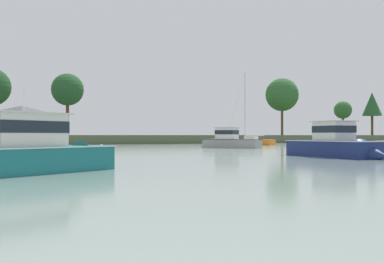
# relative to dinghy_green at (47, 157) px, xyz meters

# --- Properties ---
(far_shore_bank) EXTENTS (210.39, 52.10, 1.65)m
(far_shore_bank) POSITION_rel_dinghy_green_xyz_m (9.62, 70.74, 0.69)
(far_shore_bank) COLOR #4C563D
(far_shore_bank) RESTS_ON ground
(dinghy_green) EXTENTS (3.17, 3.21, 0.53)m
(dinghy_green) POSITION_rel_dinghy_green_xyz_m (0.00, 0.00, 0.00)
(dinghy_green) COLOR #236B3D
(dinghy_green) RESTS_ON ground
(sailboat_orange) EXTENTS (6.95, 8.44, 12.82)m
(sailboat_orange) POSITION_rel_dinghy_green_xyz_m (34.67, 31.37, 0.13)
(sailboat_orange) COLOR orange
(sailboat_orange) RESTS_ON ground
(cruiser_teal) EXTENTS (8.94, 6.49, 4.49)m
(cruiser_teal) POSITION_rel_dinghy_green_xyz_m (-1.21, -11.67, 0.48)
(cruiser_teal) COLOR #196B70
(cruiser_teal) RESTS_ON ground
(cruiser_grey) EXTENTS (6.64, 8.10, 4.58)m
(cruiser_grey) POSITION_rel_dinghy_green_xyz_m (23.35, 17.79, 0.47)
(cruiser_grey) COLOR gray
(cruiser_grey) RESTS_ON ground
(cruiser_navy) EXTENTS (2.85, 9.04, 4.90)m
(cruiser_navy) POSITION_rel_dinghy_green_xyz_m (19.85, -6.67, 0.44)
(cruiser_navy) COLOR navy
(cruiser_navy) RESTS_ON ground
(mooring_buoy_white) EXTENTS (0.35, 0.35, 0.40)m
(mooring_buoy_white) POSITION_rel_dinghy_green_xyz_m (11.22, 36.67, -0.07)
(mooring_buoy_white) COLOR white
(mooring_buoy_white) RESTS_ON ground
(mooring_buoy_yellow) EXTENTS (0.35, 0.35, 0.40)m
(mooring_buoy_yellow) POSITION_rel_dinghy_green_xyz_m (36.56, 5.50, -0.07)
(mooring_buoy_yellow) COLOR yellow
(mooring_buoy_yellow) RESTS_ON ground
(shore_tree_center_left) EXTENTS (8.83, 8.83, 15.28)m
(shore_tree_center_left) POSITION_rel_dinghy_green_xyz_m (65.70, 66.45, 12.35)
(shore_tree_center_left) COLOR brown
(shore_tree_center_left) RESTS_ON far_shore_bank
(shore_tree_inland_b) EXTENTS (5.37, 5.37, 10.40)m
(shore_tree_inland_b) POSITION_rel_dinghy_green_xyz_m (92.64, 73.13, 9.18)
(shore_tree_inland_b) COLOR brown
(shore_tree_inland_b) RESTS_ON far_shore_bank
(shore_tree_inland_a) EXTENTS (7.24, 7.24, 13.91)m
(shore_tree_inland_a) POSITION_rel_dinghy_green_xyz_m (10.23, 69.81, 11.74)
(shore_tree_inland_a) COLOR brown
(shore_tree_inland_a) RESTS_ON far_shore_bank
(shore_tree_center_right) EXTENTS (4.92, 4.92, 11.07)m
(shore_tree_center_right) POSITION_rel_dinghy_green_xyz_m (84.65, 53.71, 9.51)
(shore_tree_center_right) COLOR brown
(shore_tree_center_right) RESTS_ON far_shore_bank
(cottage_behind_trees) EXTENTS (11.45, 8.53, 5.95)m
(cottage_behind_trees) POSITION_rel_dinghy_green_xyz_m (0.34, 63.18, 4.59)
(cottage_behind_trees) COLOR silver
(cottage_behind_trees) RESTS_ON far_shore_bank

